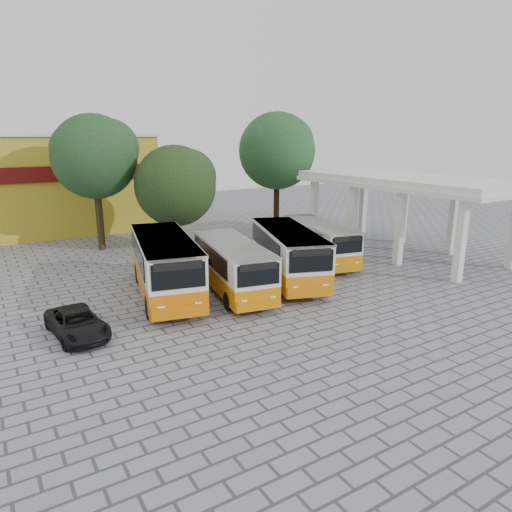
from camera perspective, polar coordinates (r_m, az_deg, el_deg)
ground at (r=24.34m, az=8.01°, el=-4.64°), size 90.00×90.00×0.00m
terminal_shelter at (r=33.40m, az=18.10°, el=8.67°), size 6.80×15.80×5.40m
shophouse_block at (r=43.96m, az=-26.70°, el=8.14°), size 20.40×10.40×8.30m
bus_far_left at (r=23.65m, az=-11.32°, el=-0.82°), size 4.39×9.01×3.09m
bus_centre_left at (r=23.81m, az=-2.93°, el=-1.00°), size 3.60×7.83×2.70m
bus_centre_right at (r=25.86m, az=4.01°, el=0.60°), size 5.11×8.79×2.97m
bus_far_right at (r=29.86m, az=7.84°, el=2.01°), size 3.71×7.64×2.62m
tree_left at (r=34.45m, az=-19.47°, el=11.94°), size 6.17×5.87×9.59m
tree_middle at (r=33.11m, az=-9.94°, el=8.96°), size 6.01×5.72×7.49m
tree_right at (r=40.17m, az=2.72°, el=13.28°), size 6.88×6.55×10.10m
parked_car at (r=20.36m, az=-21.46°, el=-7.84°), size 2.24×4.13×1.10m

